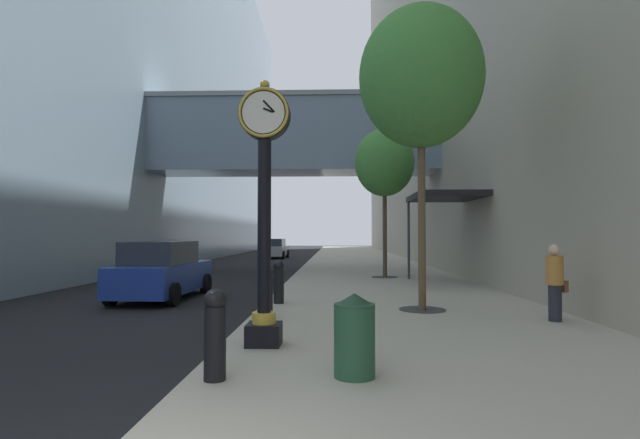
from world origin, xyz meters
TOP-DOWN VIEW (x-y plane):
  - ground_plane at (0.00, 27.00)m, footprint 110.00×110.00m
  - sidewalk_right at (3.57, 30.00)m, footprint 7.14×80.00m
  - building_block_left at (-12.21, 29.94)m, footprint 24.26×80.00m
  - street_clock at (0.72, 5.23)m, footprint 0.84×0.55m
  - bollard_nearest at (0.40, 3.31)m, footprint 0.28×0.28m
  - bollard_third at (0.40, 7.80)m, footprint 0.28×0.28m
  - bollard_fourth at (0.40, 10.04)m, footprint 0.28×0.28m
  - street_tree_near at (3.94, 9.04)m, footprint 2.97×2.97m
  - street_tree_mid_near at (3.94, 17.95)m, footprint 2.50×2.50m
  - trash_bin at (2.12, 3.51)m, footprint 0.53×0.53m
  - pedestrian_walking at (6.42, 7.60)m, footprint 0.52×0.45m
  - storefront_awning at (5.90, 15.59)m, footprint 2.40×3.60m
  - car_blue_near at (-3.31, 11.82)m, footprint 2.07×4.40m
  - car_silver_mid at (-3.11, 37.12)m, footprint 2.02×4.21m

SIDE VIEW (x-z plane):
  - ground_plane at x=0.00m, z-range 0.00..0.00m
  - sidewalk_right at x=3.57m, z-range 0.00..0.14m
  - trash_bin at x=2.12m, z-range 0.15..1.20m
  - bollard_nearest at x=0.40m, z-range 0.17..1.29m
  - bollard_third at x=0.40m, z-range 0.17..1.29m
  - bollard_fourth at x=0.40m, z-range 0.17..1.29m
  - car_silver_mid at x=-3.11m, z-range -0.02..1.56m
  - car_blue_near at x=-3.31m, z-range -0.03..1.69m
  - pedestrian_walking at x=6.42m, z-range 0.17..1.76m
  - street_clock at x=0.72m, z-range 0.35..4.68m
  - storefront_awning at x=5.90m, z-range 1.63..4.93m
  - street_tree_mid_near at x=3.94m, z-range 1.81..8.08m
  - street_tree_near at x=3.94m, z-range 2.06..9.36m
  - building_block_left at x=-12.21m, z-range -0.07..29.87m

